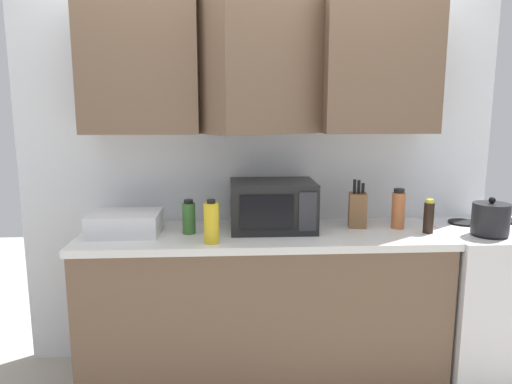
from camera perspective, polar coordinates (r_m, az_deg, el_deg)
wall_back_with_cabinets at (r=2.80m, az=0.51°, el=9.74°), size 2.91×0.60×2.60m
counter_run at (r=2.81m, az=0.80°, el=-13.75°), size 2.04×0.63×0.90m
stove_range at (r=3.21m, az=27.35°, el=-11.80°), size 0.76×0.64×0.91m
kettle at (r=2.85m, az=26.70°, el=-2.90°), size 0.20×0.20×0.20m
microwave at (r=2.69m, az=2.03°, el=-1.64°), size 0.48×0.37×0.28m
dish_rack at (r=2.70m, az=-15.65°, el=-3.69°), size 0.38×0.30×0.12m
knife_block at (r=2.81m, az=12.27°, el=-2.08°), size 0.12×0.14×0.28m
bottle_soy_dark at (r=2.78m, az=20.32°, el=-2.86°), size 0.06×0.06×0.19m
bottle_spice_jar at (r=2.83m, az=16.96°, el=-2.03°), size 0.08×0.08×0.23m
bottle_green_oil at (r=2.63m, az=-8.20°, el=-3.09°), size 0.07×0.07×0.19m
bottle_yellow_mustard at (r=2.42m, az=-5.46°, el=-3.74°), size 0.08×0.08×0.23m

